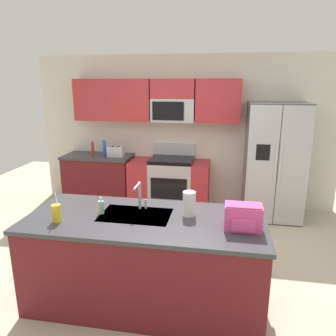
# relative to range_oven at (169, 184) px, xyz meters

# --- Properties ---
(ground_plane) EXTENTS (9.00, 9.00, 0.00)m
(ground_plane) POSITION_rel_range_oven_xyz_m (0.19, -1.80, -0.44)
(ground_plane) COLOR beige
(ground_plane) RESTS_ON ground
(kitchen_wall_unit) EXTENTS (5.20, 0.43, 2.60)m
(kitchen_wall_unit) POSITION_rel_range_oven_xyz_m (0.04, 0.28, 1.03)
(kitchen_wall_unit) COLOR silver
(kitchen_wall_unit) RESTS_ON ground
(back_counter) EXTENTS (1.19, 0.63, 0.90)m
(back_counter) POSITION_rel_range_oven_xyz_m (-1.28, -0.00, 0.01)
(back_counter) COLOR maroon
(back_counter) RESTS_ON ground
(range_oven) EXTENTS (1.36, 0.61, 1.10)m
(range_oven) POSITION_rel_range_oven_xyz_m (0.00, 0.00, 0.00)
(range_oven) COLOR #B7BABF
(range_oven) RESTS_ON ground
(refrigerator) EXTENTS (0.90, 0.76, 1.85)m
(refrigerator) POSITION_rel_range_oven_xyz_m (1.70, -0.07, 0.48)
(refrigerator) COLOR #4C4F54
(refrigerator) RESTS_ON ground
(island_counter) EXTENTS (2.27, 1.00, 0.90)m
(island_counter) POSITION_rel_range_oven_xyz_m (0.18, -2.49, 0.01)
(island_counter) COLOR maroon
(island_counter) RESTS_ON ground
(toaster) EXTENTS (0.28, 0.16, 0.18)m
(toaster) POSITION_rel_range_oven_xyz_m (-0.93, -0.05, 0.55)
(toaster) COLOR #B7BABF
(toaster) RESTS_ON back_counter
(pepper_mill) EXTENTS (0.05, 0.05, 0.24)m
(pepper_mill) POSITION_rel_range_oven_xyz_m (-1.37, -0.00, 0.58)
(pepper_mill) COLOR #B2332D
(pepper_mill) RESTS_ON back_counter
(bottle_blue) EXTENTS (0.06, 0.06, 0.27)m
(bottle_blue) POSITION_rel_range_oven_xyz_m (-1.14, -0.03, 0.59)
(bottle_blue) COLOR blue
(bottle_blue) RESTS_ON back_counter
(sink_faucet) EXTENTS (0.08, 0.21, 0.28)m
(sink_faucet) POSITION_rel_range_oven_xyz_m (0.09, -2.29, 0.62)
(sink_faucet) COLOR #B7BABF
(sink_faucet) RESTS_ON island_counter
(drink_cup_yellow) EXTENTS (0.08, 0.08, 0.29)m
(drink_cup_yellow) POSITION_rel_range_oven_xyz_m (-0.59, -2.71, 0.54)
(drink_cup_yellow) COLOR yellow
(drink_cup_yellow) RESTS_ON island_counter
(soap_dispenser) EXTENTS (0.06, 0.06, 0.17)m
(soap_dispenser) POSITION_rel_range_oven_xyz_m (-0.26, -2.46, 0.53)
(soap_dispenser) COLOR #A5D8B2
(soap_dispenser) RESTS_ON island_counter
(paper_towel_roll) EXTENTS (0.12, 0.12, 0.24)m
(paper_towel_roll) POSITION_rel_range_oven_xyz_m (0.60, -2.36, 0.58)
(paper_towel_roll) COLOR white
(paper_towel_roll) RESTS_ON island_counter
(backpack) EXTENTS (0.32, 0.22, 0.23)m
(backpack) POSITION_rel_range_oven_xyz_m (1.09, -2.57, 0.57)
(backpack) COLOR #EA4C93
(backpack) RESTS_ON island_counter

